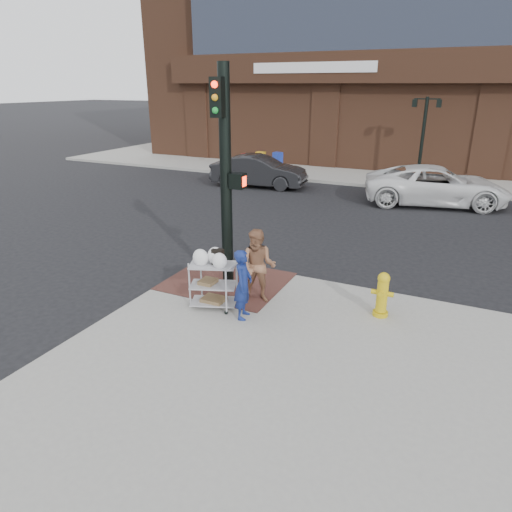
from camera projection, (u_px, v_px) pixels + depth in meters
The scene contains 14 objects.
ground at pixel (231, 307), 10.29m from camera, with size 220.00×220.00×0.00m, color black.
brick_curb_ramp at pixel (227, 281), 11.24m from camera, with size 2.80×2.40×0.01m, color #512C26.
lamp_post at pixel (423, 130), 22.07m from camera, with size 1.32×0.22×4.00m.
parking_sign at pixel (225, 149), 25.94m from camera, with size 0.05×0.05×2.20m, color black.
traffic_signal_pole at pixel (226, 174), 10.14m from camera, with size 0.61×0.51×5.00m.
woman_blue at pixel (243, 284), 9.26m from camera, with size 0.54×0.35×1.48m, color navy.
pedestrian_tan at pixel (258, 266), 9.95m from camera, with size 0.81×0.63×1.66m, color #936245.
sedan_dark at pixel (259, 171), 22.08m from camera, with size 1.60×4.59×1.51m, color black.
minivan_white at pixel (436, 186), 18.76m from camera, with size 2.63×5.70×1.58m, color white.
utility_cart at pixel (213, 281), 9.76m from camera, with size 1.09×0.84×1.34m.
fire_hydrant at pixel (382, 294), 9.42m from camera, with size 0.46×0.32×0.97m.
newsbox_red at pixel (246, 162), 25.48m from camera, with size 0.40×0.36×0.94m, color red.
newsbox_yellow at pixel (260, 162), 25.12m from camera, with size 0.45×0.41×1.08m, color yellow.
newsbox_blue at pixel (278, 162), 25.14m from camera, with size 0.45×0.40×1.06m, color #1B35B2.
Camera 1 is at (4.48, -8.08, 4.71)m, focal length 32.00 mm.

